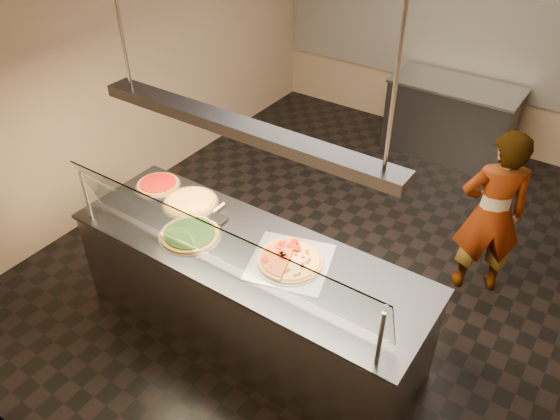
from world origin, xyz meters
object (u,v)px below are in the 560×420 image
Objects in this scene: pizza_cheese at (191,202)px; pizza_tomato at (158,184)px; pizza_spinach at (190,234)px; pizza_spatula at (219,212)px; serving_counter at (249,293)px; sneeze_guard at (215,243)px; worker at (491,214)px; prep_table at (450,119)px; heat_lamp_housing at (241,128)px; perforated_tray at (290,262)px; half_pizza_pepperoni at (278,253)px; half_pizza_sausage at (304,266)px.

pizza_cheese and pizza_tomato have the same top height.
pizza_spinach reaches higher than pizza_cheese.
serving_counter is at bearing -25.61° from pizza_spatula.
worker is at bearing 55.81° from sneeze_guard.
prep_table is 0.67× the size of heat_lamp_housing.
serving_counter is 1.78× the size of worker.
prep_table is 0.95× the size of worker.
pizza_spinach is 2.54m from worker.
pizza_cheese is (-1.10, 0.15, 0.01)m from perforated_tray.
half_pizza_pepperoni reaches higher than prep_table.
prep_table is (1.00, 3.66, -0.48)m from pizza_cheese.
worker is (1.11, -2.21, 0.34)m from prep_table.
serving_counter is at bearing -15.75° from pizza_cheese.
prep_table is (0.01, 3.81, -0.50)m from half_pizza_pepperoni.
pizza_tomato is (-1.63, 0.19, -0.01)m from half_pizza_sausage.
worker is at bearing 34.41° from pizza_cheese.
perforated_tray is 1.37× the size of half_pizza_pepperoni.
half_pizza_sausage is at bearing -0.32° from half_pizza_pepperoni.
half_pizza_sausage is 0.93m from pizza_spatula.
half_pizza_pepperoni is at bearing -90.15° from prep_table.
heat_lamp_housing is at bearing -172.41° from half_pizza_sausage.
pizza_spinach reaches higher than perforated_tray.
perforated_tray is 3.03× the size of pizza_spatula.
pizza_cheese is 1.27m from heat_lamp_housing.
pizza_cheese is 2.56m from worker.
pizza_tomato is 0.25× the size of prep_table.
pizza_spatula is at bearing -2.71° from pizza_tomato.
prep_table is (-0.22, 3.81, -0.49)m from half_pizza_sausage.
sneeze_guard is 1.34m from pizza_tomato.
serving_counter is 5.87× the size of pizza_spinach.
half_pizza_pepperoni is 1.33× the size of pizza_tomato.
pizza_spatula is 3.75m from prep_table.
sneeze_guard reaches higher than serving_counter.
half_pizza_pepperoni is at bearing 59.74° from sneeze_guard.
pizza_spatula is at bearing 169.12° from perforated_tray.
perforated_tray is at bearing -10.88° from pizza_spatula.
half_pizza_pepperoni is at bearing 179.24° from perforated_tray.
sneeze_guard is at bearing -26.93° from pizza_tomato.
perforated_tray is 1.11m from pizza_cheese.
serving_counter is at bearing -170.00° from perforated_tray.
sneeze_guard reaches higher than half_pizza_pepperoni.
worker is at bearing 60.75° from half_pizza_sausage.
serving_counter is 12.27× the size of pizza_spatula.
pizza_tomato is at bearing 167.93° from serving_counter.
pizza_spatula is (0.72, -0.03, 0.01)m from pizza_tomato.
pizza_spinach is 4.08m from prep_table.
pizza_tomato is 0.17× the size of heat_lamp_housing.
pizza_cheese reaches higher than prep_table.
worker is 0.70× the size of heat_lamp_housing.
heat_lamp_housing reaches higher than pizza_cheese.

